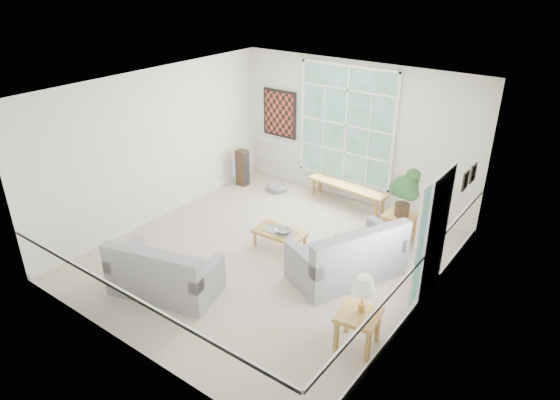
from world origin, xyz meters
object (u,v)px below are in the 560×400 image
at_px(loveseat_front, 165,267).
at_px(end_table, 399,227).
at_px(loveseat_right, 347,250).
at_px(coffee_table, 280,240).
at_px(side_table, 357,330).

xyz_separation_m(loveseat_front, end_table, (2.29, 3.70, -0.18)).
height_order(loveseat_right, end_table, loveseat_right).
bearing_deg(loveseat_right, coffee_table, -157.29).
xyz_separation_m(loveseat_right, coffee_table, (-1.41, 0.04, -0.32)).
bearing_deg(loveseat_front, end_table, 42.81).
bearing_deg(loveseat_front, loveseat_right, 29.75).
height_order(coffee_table, side_table, side_table).
distance_m(end_table, side_table, 3.11).
bearing_deg(coffee_table, end_table, 41.24).
distance_m(loveseat_right, end_table, 1.64).
xyz_separation_m(coffee_table, side_table, (2.38, -1.45, 0.10)).
bearing_deg(end_table, loveseat_front, -121.82).
distance_m(loveseat_right, side_table, 1.73).
relative_size(coffee_table, side_table, 1.69).
bearing_deg(side_table, coffee_table, 148.70).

